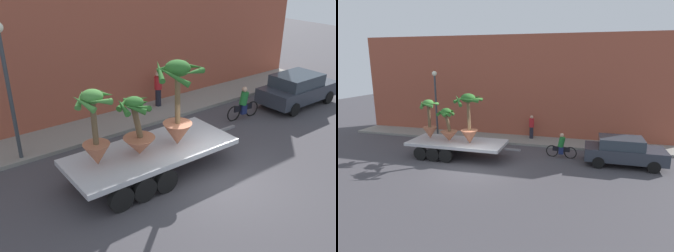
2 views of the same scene
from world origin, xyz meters
The scene contains 11 objects.
ground_plane centered at (0.00, 0.00, 0.00)m, with size 60.00×60.00×0.00m, color #423F44.
sidewalk centered at (0.00, 6.10, 0.07)m, with size 24.00×2.20×0.15m, color gray.
building_facade centered at (0.00, 7.80, 3.78)m, with size 24.00×1.20×7.56m, color #9E4C38.
flatbed_trailer centered at (-1.88, 1.72, 0.77)m, with size 6.80×2.47×0.98m.
potted_palm_rear centered at (-3.53, 1.86, 2.08)m, with size 1.21×1.15×2.43m.
potted_palm_middle centered at (-0.74, 1.47, 2.35)m, with size 1.68×1.67×2.93m.
potted_palm_front centered at (-2.17, 1.67, 1.76)m, with size 1.20×1.17×2.00m.
cyclist centered at (4.45, 3.24, 0.67)m, with size 1.84×0.37×1.54m.
parked_car centered at (7.85, 2.86, 0.83)m, with size 4.24×1.93×1.58m.
pedestrian_near_gate centered at (2.02, 6.50, 1.04)m, with size 0.36×0.36×1.71m.
street_lamp centered at (-4.94, 5.30, 3.23)m, with size 0.36×0.36×4.83m.
Camera 1 is at (-7.82, -7.56, 6.94)m, focal length 40.50 mm.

